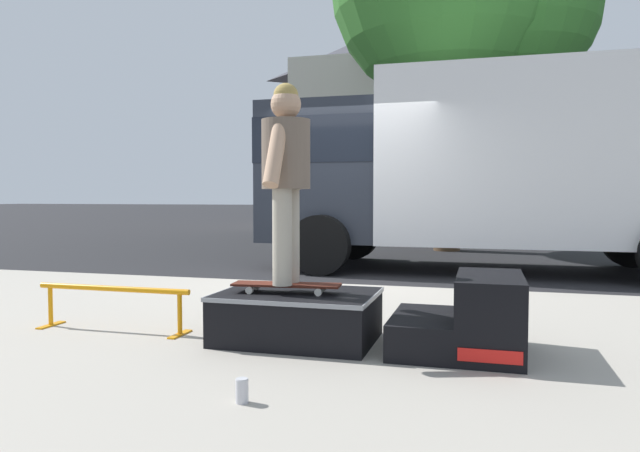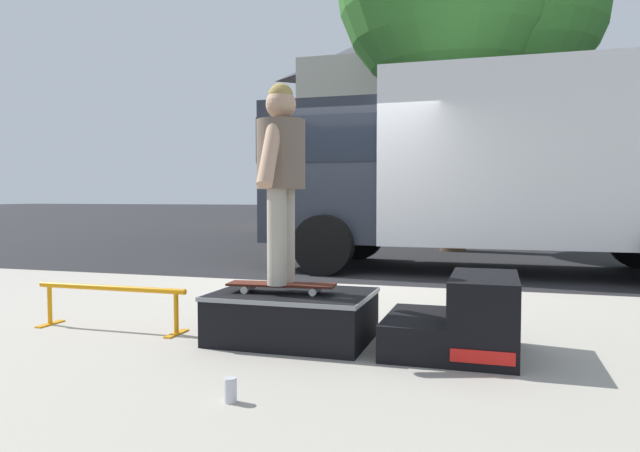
{
  "view_description": "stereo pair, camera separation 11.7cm",
  "coord_description": "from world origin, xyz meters",
  "views": [
    {
      "loc": [
        1.89,
        -7.27,
        1.17
      ],
      "look_at": [
        0.26,
        -1.45,
        0.86
      ],
      "focal_mm": 32.66,
      "sensor_mm": 36.0,
      "label": 1
    },
    {
      "loc": [
        2.0,
        -7.23,
        1.17
      ],
      "look_at": [
        0.26,
        -1.45,
        0.86
      ],
      "focal_mm": 32.66,
      "sensor_mm": 36.0,
      "label": 2
    }
  ],
  "objects": [
    {
      "name": "kicker_ramp",
      "position": [
        1.81,
        -3.27,
        0.34
      ],
      "size": [
        0.86,
        0.83,
        0.53
      ],
      "color": "black",
      "rests_on": "sidewalk_slab"
    },
    {
      "name": "skater_kid",
      "position": [
        0.53,
        -3.33,
        1.38
      ],
      "size": [
        0.35,
        0.74,
        1.43
      ],
      "color": "#B7AD99",
      "rests_on": "skateboard"
    },
    {
      "name": "sidewalk_slab",
      "position": [
        0.0,
        -3.0,
        0.06
      ],
      "size": [
        50.0,
        5.0,
        0.12
      ],
      "primitive_type": "cube",
      "color": "#A8A093",
      "rests_on": "ground"
    },
    {
      "name": "soda_can",
      "position": [
        0.72,
        -4.57,
        0.18
      ],
      "size": [
        0.07,
        0.07,
        0.13
      ],
      "color": "silver",
      "rests_on": "sidewalk_slab"
    },
    {
      "name": "skateboard",
      "position": [
        0.53,
        -3.33,
        0.53
      ],
      "size": [
        0.8,
        0.28,
        0.07
      ],
      "color": "#4C1E14",
      "rests_on": "skate_box"
    },
    {
      "name": "box_truck",
      "position": [
        1.89,
        2.2,
        1.7
      ],
      "size": [
        6.91,
        2.63,
        3.05
      ],
      "color": "white",
      "rests_on": "ground"
    },
    {
      "name": "skate_box",
      "position": [
        0.6,
        -3.27,
        0.31
      ],
      "size": [
        1.13,
        0.81,
        0.36
      ],
      "color": "black",
      "rests_on": "sidewalk_slab"
    },
    {
      "name": "ground_plane",
      "position": [
        0.0,
        0.0,
        0.0
      ],
      "size": [
        140.0,
        140.0,
        0.0
      ],
      "primitive_type": "plane",
      "color": "black"
    },
    {
      "name": "house_behind",
      "position": [
        -0.22,
        15.78,
        4.24
      ],
      "size": [
        9.54,
        8.23,
        8.4
      ],
      "color": "beige",
      "rests_on": "ground"
    },
    {
      "name": "grind_rail",
      "position": [
        -0.9,
        -3.36,
        0.38
      ],
      "size": [
        1.33,
        0.28,
        0.35
      ],
      "color": "orange",
      "rests_on": "sidewalk_slab"
    }
  ]
}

